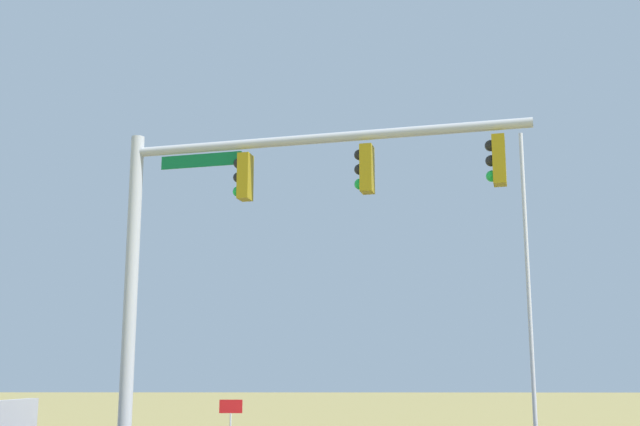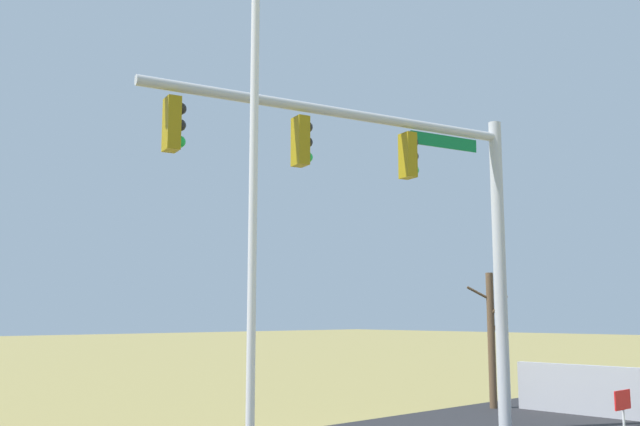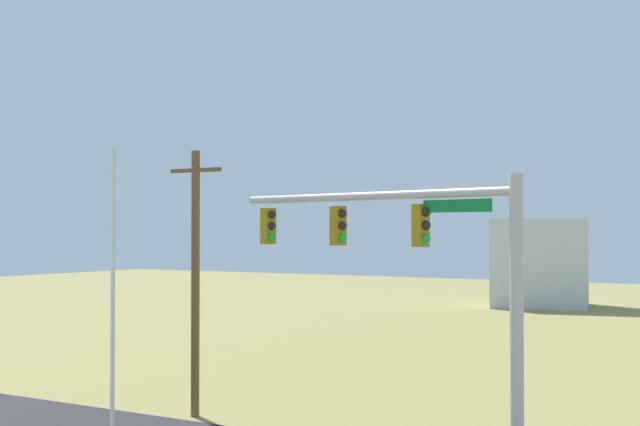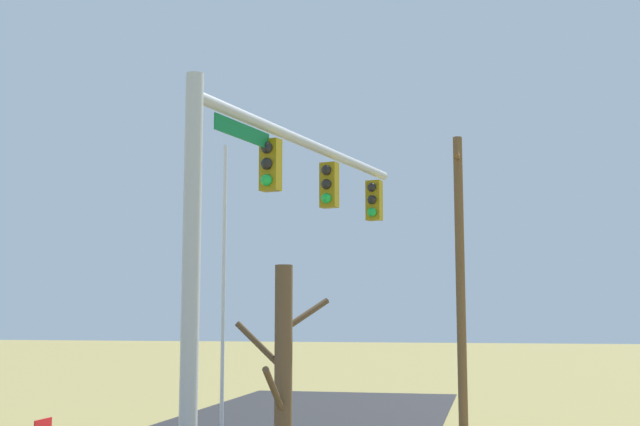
{
  "view_description": "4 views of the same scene",
  "coord_description": "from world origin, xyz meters",
  "px_view_note": "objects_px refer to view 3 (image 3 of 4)",
  "views": [
    {
      "loc": [
        -1.29,
        17.58,
        1.75
      ],
      "look_at": [
        -1.0,
        1.62,
        5.01
      ],
      "focal_mm": 45.3,
      "sensor_mm": 36.0,
      "label": 1
    },
    {
      "loc": [
        -10.82,
        -7.94,
        2.47
      ],
      "look_at": [
        -0.97,
        2.61,
        4.54
      ],
      "focal_mm": 40.0,
      "sensor_mm": 36.0,
      "label": 2
    },
    {
      "loc": [
        8.78,
        -16.54,
        5.69
      ],
      "look_at": [
        -2.12,
        1.54,
        6.1
      ],
      "focal_mm": 49.46,
      "sensor_mm": 36.0,
      "label": 3
    },
    {
      "loc": [
        14.73,
        5.42,
        3.04
      ],
      "look_at": [
        -1.09,
        2.09,
        5.09
      ],
      "focal_mm": 45.67,
      "sensor_mm": 36.0,
      "label": 4
    }
  ],
  "objects_px": {
    "utility_pole": "(195,278)",
    "distant_building": "(541,263)",
    "flagpole": "(113,311)",
    "signal_mast": "(419,263)"
  },
  "relations": [
    {
      "from": "distant_building",
      "to": "flagpole",
      "type": "bearing_deg",
      "value": 173.02
    },
    {
      "from": "flagpole",
      "to": "utility_pole",
      "type": "height_order",
      "value": "utility_pole"
    },
    {
      "from": "signal_mast",
      "to": "flagpole",
      "type": "height_order",
      "value": "flagpole"
    },
    {
      "from": "flagpole",
      "to": "utility_pole",
      "type": "xyz_separation_m",
      "value": [
        -2.52,
        6.11,
        0.41
      ]
    },
    {
      "from": "utility_pole",
      "to": "flagpole",
      "type": "bearing_deg",
      "value": -67.56
    },
    {
      "from": "signal_mast",
      "to": "utility_pole",
      "type": "xyz_separation_m",
      "value": [
        -8.89,
        3.06,
        -0.72
      ]
    },
    {
      "from": "utility_pole",
      "to": "distant_building",
      "type": "xyz_separation_m",
      "value": [
        -2.59,
        43.56,
        -0.97
      ]
    },
    {
      "from": "flagpole",
      "to": "utility_pole",
      "type": "relative_size",
      "value": 0.94
    },
    {
      "from": "distant_building",
      "to": "signal_mast",
      "type": "bearing_deg",
      "value": -179.03
    },
    {
      "from": "signal_mast",
      "to": "flagpole",
      "type": "relative_size",
      "value": 1.07
    }
  ]
}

